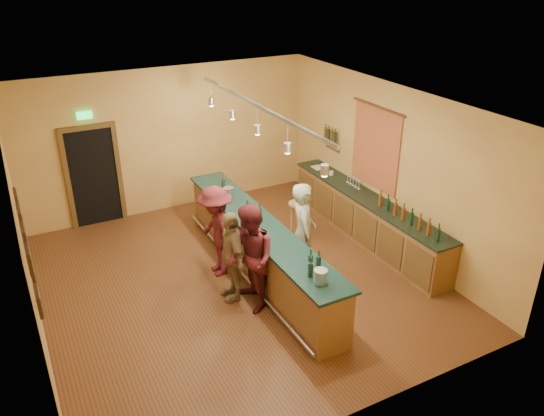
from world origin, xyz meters
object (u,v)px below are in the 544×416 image
customer_a (251,259)px  bartender (303,232)px  back_counter (366,218)px  tasting_bar (259,245)px  customer_b (232,256)px  bar_stool (298,209)px  customer_c (216,231)px

customer_a → bartender: bearing=111.0°
back_counter → tasting_bar: size_ratio=0.89×
bartender → customer_b: bartender is taller
bartender → customer_b: 1.36m
bartender → customer_b: size_ratio=1.15×
back_counter → customer_b: size_ratio=2.84×
bartender → customer_a: bartender is taller
back_counter → customer_b: bearing=-169.4°
tasting_bar → customer_a: size_ratio=2.80×
back_counter → bar_stool: (-1.19, 0.73, 0.14)m
customer_b → bartender: bearing=93.4°
bartender → customer_c: size_ratio=1.08×
customer_a → bar_stool: customer_a is taller
tasting_bar → customer_a: (-0.55, -0.82, 0.30)m
back_counter → bar_stool: back_counter is taller
back_counter → customer_a: customer_a is taller
tasting_bar → back_counter: bearing=4.1°
tasting_bar → customer_c: customer_c is taller
customer_c → customer_a: bearing=8.3°
back_counter → bar_stool: bearing=148.3°
customer_b → bar_stool: bearing=127.8°
customer_a → bar_stool: size_ratio=2.36×
back_counter → bartender: 2.02m
customer_a → customer_b: customer_a is taller
bartender → tasting_bar: bearing=78.0°
customer_c → back_counter: bearing=89.9°
customer_a → customer_b: 0.44m
customer_b → bar_stool: customer_b is taller
tasting_bar → customer_a: customer_a is taller
customer_b → customer_c: bearing=-179.8°
customer_c → bar_stool: bearing=108.4°
customer_b → bar_stool: 2.44m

